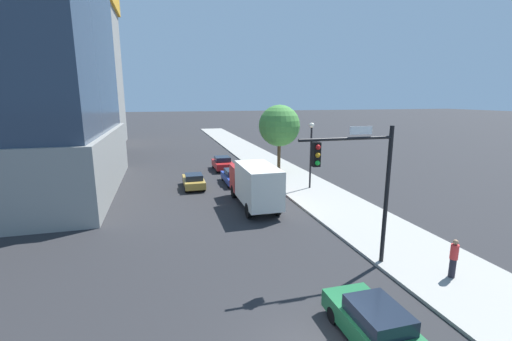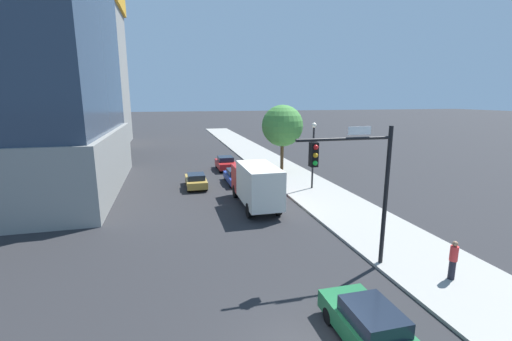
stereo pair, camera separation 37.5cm
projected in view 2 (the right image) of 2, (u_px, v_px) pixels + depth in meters
sidewalk at (305, 185)px, 31.57m from camera, size 5.42×120.00×0.15m
construction_building at (78, 60)px, 56.74m from camera, size 22.03×21.15×32.87m
traffic_light_pole at (358, 174)px, 15.30m from camera, size 4.63×0.48×6.62m
street_lamp at (313, 146)px, 29.50m from camera, size 0.44×0.44×5.76m
street_tree at (282, 126)px, 37.07m from camera, size 4.50×4.50×7.11m
car_green at (374, 331)px, 10.88m from camera, size 1.79×4.75×1.43m
car_gold at (196, 180)px, 30.83m from camera, size 1.77×4.07×1.34m
car_blue at (237, 176)px, 32.40m from camera, size 1.91×4.30×1.34m
car_red at (226, 163)px, 38.44m from camera, size 1.92×4.05×1.50m
box_truck at (256, 183)px, 25.08m from camera, size 2.34×7.24×3.30m
pedestrian_red_shirt at (453, 260)px, 14.90m from camera, size 0.34×0.34×1.78m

